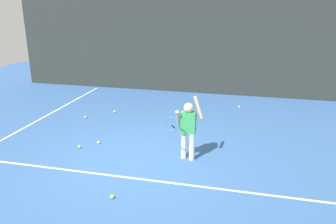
{
  "coord_description": "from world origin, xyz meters",
  "views": [
    {
      "loc": [
        2.16,
        -5.88,
        3.1
      ],
      "look_at": [
        0.52,
        0.79,
        0.85
      ],
      "focal_mm": 36.01,
      "sensor_mm": 36.0,
      "label": 1
    }
  ],
  "objects_px": {
    "tennis_ball_2": "(99,142)",
    "tennis_ball_4": "(86,117)",
    "tennis_ball_3": "(112,197)",
    "tennis_player": "(188,126)",
    "tennis_ball_6": "(240,107)",
    "tennis_ball_1": "(79,147)",
    "tennis_ball_0": "(115,112)"
  },
  "relations": [
    {
      "from": "tennis_ball_1",
      "to": "tennis_ball_6",
      "type": "relative_size",
      "value": 1.0
    },
    {
      "from": "tennis_ball_0",
      "to": "tennis_ball_2",
      "type": "relative_size",
      "value": 1.0
    },
    {
      "from": "tennis_ball_1",
      "to": "tennis_ball_6",
      "type": "bearing_deg",
      "value": 49.32
    },
    {
      "from": "tennis_ball_0",
      "to": "tennis_player",
      "type": "bearing_deg",
      "value": -43.49
    },
    {
      "from": "tennis_ball_1",
      "to": "tennis_ball_6",
      "type": "xyz_separation_m",
      "value": [
        3.34,
        3.89,
        0.0
      ]
    },
    {
      "from": "tennis_player",
      "to": "tennis_ball_4",
      "type": "distance_m",
      "value": 3.8
    },
    {
      "from": "tennis_player",
      "to": "tennis_ball_2",
      "type": "distance_m",
      "value": 2.24
    },
    {
      "from": "tennis_player",
      "to": "tennis_ball_0",
      "type": "distance_m",
      "value": 3.7
    },
    {
      "from": "tennis_ball_4",
      "to": "tennis_ball_1",
      "type": "bearing_deg",
      "value": -66.84
    },
    {
      "from": "tennis_player",
      "to": "tennis_ball_6",
      "type": "xyz_separation_m",
      "value": [
        0.92,
        3.85,
        -0.69
      ]
    },
    {
      "from": "tennis_player",
      "to": "tennis_ball_4",
      "type": "height_order",
      "value": "tennis_player"
    },
    {
      "from": "tennis_ball_0",
      "to": "tennis_ball_4",
      "type": "relative_size",
      "value": 1.0
    },
    {
      "from": "tennis_ball_1",
      "to": "tennis_ball_2",
      "type": "relative_size",
      "value": 1.0
    },
    {
      "from": "tennis_ball_3",
      "to": "tennis_ball_4",
      "type": "xyz_separation_m",
      "value": [
        -2.32,
        3.62,
        0.0
      ]
    },
    {
      "from": "tennis_ball_0",
      "to": "tennis_ball_3",
      "type": "bearing_deg",
      "value": -68.11
    },
    {
      "from": "tennis_ball_0",
      "to": "tennis_ball_4",
      "type": "xyz_separation_m",
      "value": [
        -0.61,
        -0.64,
        0.0
      ]
    },
    {
      "from": "tennis_ball_0",
      "to": "tennis_ball_2",
      "type": "bearing_deg",
      "value": -76.76
    },
    {
      "from": "tennis_ball_3",
      "to": "tennis_ball_4",
      "type": "bearing_deg",
      "value": 122.64
    },
    {
      "from": "tennis_ball_0",
      "to": "tennis_ball_6",
      "type": "xyz_separation_m",
      "value": [
        3.55,
        1.35,
        0.0
      ]
    },
    {
      "from": "tennis_ball_0",
      "to": "tennis_ball_3",
      "type": "height_order",
      "value": "same"
    },
    {
      "from": "tennis_ball_2",
      "to": "tennis_ball_3",
      "type": "distance_m",
      "value": 2.36
    },
    {
      "from": "tennis_ball_1",
      "to": "tennis_ball_4",
      "type": "xyz_separation_m",
      "value": [
        -0.81,
        1.9,
        0.0
      ]
    },
    {
      "from": "tennis_ball_3",
      "to": "tennis_ball_4",
      "type": "height_order",
      "value": "same"
    },
    {
      "from": "tennis_ball_1",
      "to": "tennis_ball_4",
      "type": "relative_size",
      "value": 1.0
    },
    {
      "from": "tennis_ball_2",
      "to": "tennis_ball_4",
      "type": "height_order",
      "value": "same"
    },
    {
      "from": "tennis_ball_3",
      "to": "tennis_ball_6",
      "type": "xyz_separation_m",
      "value": [
        1.84,
        5.6,
        0.0
      ]
    },
    {
      "from": "tennis_ball_1",
      "to": "tennis_ball_2",
      "type": "bearing_deg",
      "value": 45.72
    },
    {
      "from": "tennis_ball_1",
      "to": "tennis_ball_4",
      "type": "height_order",
      "value": "same"
    },
    {
      "from": "tennis_ball_2",
      "to": "tennis_ball_3",
      "type": "bearing_deg",
      "value": -59.74
    },
    {
      "from": "tennis_ball_0",
      "to": "tennis_ball_4",
      "type": "distance_m",
      "value": 0.88
    },
    {
      "from": "tennis_player",
      "to": "tennis_ball_4",
      "type": "relative_size",
      "value": 20.46
    },
    {
      "from": "tennis_ball_1",
      "to": "tennis_ball_2",
      "type": "xyz_separation_m",
      "value": [
        0.31,
        0.32,
        0.0
      ]
    }
  ]
}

